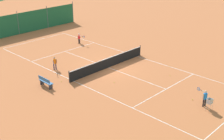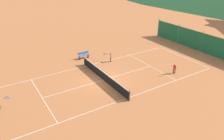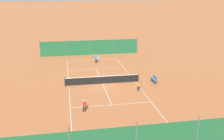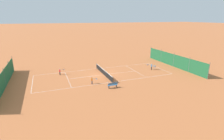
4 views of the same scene
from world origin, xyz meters
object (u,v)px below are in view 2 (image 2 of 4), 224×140
(tennis_ball_service_box, at_px, (88,62))
(courtside_bench, at_px, (84,55))
(tennis_net, at_px, (103,76))
(tennis_ball_by_net_left, at_px, (72,78))
(player_far_baseline, at_px, (174,68))
(tennis_ball_alley_left, at_px, (65,107))
(tennis_ball_mid_court, at_px, (174,69))
(tennis_ball_near_corner, at_px, (109,73))
(tennis_ball_by_net_right, at_px, (87,112))
(tennis_ball_far_corner, at_px, (14,105))
(player_near_baseline, at_px, (110,56))

(tennis_ball_service_box, bearing_deg, courtside_bench, 174.18)
(tennis_net, relative_size, tennis_ball_service_box, 139.09)
(tennis_net, distance_m, tennis_ball_by_net_left, 3.36)
(player_far_baseline, height_order, tennis_ball_alley_left, player_far_baseline)
(tennis_ball_mid_court, relative_size, tennis_ball_by_net_left, 1.00)
(tennis_net, height_order, tennis_ball_service_box, tennis_net)
(tennis_ball_service_box, xyz_separation_m, tennis_ball_alley_left, (7.31, -5.73, 0.00))
(tennis_ball_service_box, distance_m, tennis_ball_alley_left, 9.29)
(tennis_ball_by_net_left, height_order, courtside_bench, courtside_bench)
(tennis_ball_mid_court, relative_size, tennis_ball_near_corner, 1.00)
(courtside_bench, bearing_deg, tennis_ball_alley_left, -33.95)
(tennis_ball_by_net_left, bearing_deg, tennis_ball_by_net_right, -11.78)
(tennis_net, xyz_separation_m, tennis_ball_far_corner, (-0.15, -8.82, -0.47))
(tennis_ball_service_box, height_order, tennis_ball_by_net_right, same)
(tennis_ball_far_corner, bearing_deg, player_far_baseline, 79.64)
(tennis_ball_alley_left, bearing_deg, tennis_ball_service_box, 141.89)
(player_near_baseline, xyz_separation_m, tennis_ball_alley_left, (6.09, -8.25, -0.66))
(tennis_ball_near_corner, bearing_deg, player_far_baseline, 57.06)
(player_far_baseline, bearing_deg, tennis_net, -110.93)
(player_far_baseline, bearing_deg, player_near_baseline, -147.06)
(tennis_net, xyz_separation_m, tennis_ball_by_net_right, (4.08, -3.92, -0.47))
(tennis_ball_by_net_left, height_order, tennis_ball_by_net_right, same)
(tennis_ball_near_corner, distance_m, tennis_ball_service_box, 3.90)
(tennis_ball_by_net_right, relative_size, tennis_ball_far_corner, 1.00)
(tennis_ball_near_corner, xyz_separation_m, courtside_bench, (-5.25, -0.57, 0.42))
(tennis_ball_by_net_left, bearing_deg, tennis_ball_alley_left, -29.41)
(player_near_baseline, xyz_separation_m, tennis_ball_by_net_left, (1.69, -5.78, -0.66))
(tennis_net, xyz_separation_m, tennis_ball_service_box, (-4.92, 0.61, -0.47))
(player_near_baseline, height_order, player_far_baseline, player_near_baseline)
(tennis_ball_near_corner, xyz_separation_m, tennis_ball_alley_left, (3.48, -6.45, 0.00))
(player_near_baseline, bearing_deg, player_far_baseline, 32.94)
(tennis_net, height_order, tennis_ball_mid_court, tennis_net)
(player_far_baseline, relative_size, tennis_ball_service_box, 17.83)
(tennis_ball_mid_court, bearing_deg, tennis_ball_service_box, -133.43)
(player_far_baseline, xyz_separation_m, tennis_ball_service_box, (-7.73, -6.74, -0.66))
(tennis_net, relative_size, tennis_ball_by_net_left, 139.09)
(player_near_baseline, bearing_deg, courtside_bench, -138.06)
(tennis_ball_mid_court, xyz_separation_m, tennis_ball_far_corner, (-2.32, -16.93, 0.00))
(tennis_net, bearing_deg, tennis_ball_service_box, 172.97)
(tennis_net, xyz_separation_m, player_far_baseline, (2.81, 7.35, 0.19))
(tennis_net, distance_m, player_far_baseline, 7.87)
(tennis_ball_mid_court, distance_m, tennis_ball_alley_left, 13.23)
(tennis_ball_alley_left, bearing_deg, tennis_ball_mid_court, 90.91)
(player_far_baseline, bearing_deg, tennis_ball_near_corner, -122.94)
(tennis_ball_alley_left, distance_m, tennis_ball_by_net_right, 2.08)
(player_near_baseline, distance_m, tennis_ball_mid_court, 7.73)
(player_far_baseline, distance_m, courtside_bench, 11.28)
(tennis_ball_by_net_left, bearing_deg, tennis_ball_mid_court, 68.75)
(tennis_ball_mid_court, distance_m, courtside_bench, 11.26)
(player_near_baseline, relative_size, tennis_ball_far_corner, 18.01)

